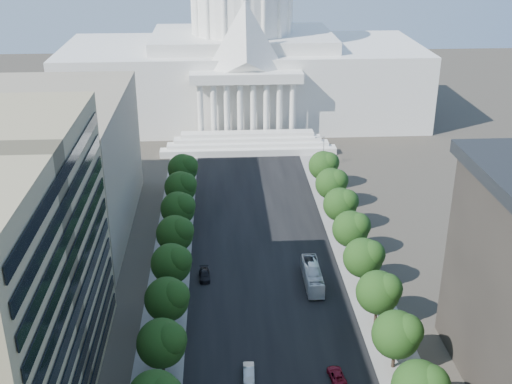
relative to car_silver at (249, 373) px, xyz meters
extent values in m
cube|color=black|center=(4.85, 43.20, -0.80)|extent=(30.00, 260.00, 0.01)
cube|color=gray|center=(-14.15, 43.20, -0.80)|extent=(8.00, 260.00, 0.02)
cube|color=gray|center=(23.85, 43.20, -0.80)|extent=(8.00, 260.00, 0.02)
cube|color=white|center=(4.85, 138.20, 11.70)|extent=(120.00, 50.00, 25.00)
cube|color=white|center=(4.85, 138.20, 26.20)|extent=(60.00, 40.00, 4.00)
cube|color=white|center=(4.85, 111.20, 19.70)|extent=(34.00, 8.00, 3.00)
cylinder|color=white|center=(4.85, 138.20, 36.20)|extent=(32.00, 32.00, 16.00)
cube|color=gray|center=(-43.15, 53.20, 14.20)|extent=(38.00, 52.00, 30.00)
cylinder|color=#33261C|center=(-13.15, 1.20, 0.67)|extent=(0.56, 0.56, 2.94)
sphere|color=black|center=(-13.15, 1.20, 5.37)|extent=(7.60, 7.60, 7.60)
sphere|color=black|center=(-11.82, 0.44, 6.51)|extent=(5.32, 5.32, 5.32)
cylinder|color=#33261C|center=(-13.15, 13.20, 0.67)|extent=(0.56, 0.56, 2.94)
sphere|color=black|center=(-13.15, 13.20, 5.37)|extent=(7.60, 7.60, 7.60)
sphere|color=black|center=(-11.82, 12.44, 6.51)|extent=(5.32, 5.32, 5.32)
cylinder|color=#33261C|center=(-13.15, 25.20, 0.67)|extent=(0.56, 0.56, 2.94)
sphere|color=black|center=(-13.15, 25.20, 5.37)|extent=(7.60, 7.60, 7.60)
sphere|color=black|center=(-11.82, 24.44, 6.51)|extent=(5.32, 5.32, 5.32)
cylinder|color=#33261C|center=(-13.15, 37.20, 0.67)|extent=(0.56, 0.56, 2.94)
sphere|color=black|center=(-13.15, 37.20, 5.37)|extent=(7.60, 7.60, 7.60)
sphere|color=black|center=(-11.82, 36.44, 6.51)|extent=(5.32, 5.32, 5.32)
cylinder|color=#33261C|center=(-13.15, 49.20, 0.67)|extent=(0.56, 0.56, 2.94)
sphere|color=black|center=(-13.15, 49.20, 5.37)|extent=(7.60, 7.60, 7.60)
sphere|color=black|center=(-11.82, 48.44, 6.51)|extent=(5.32, 5.32, 5.32)
cylinder|color=#33261C|center=(-13.15, 61.20, 0.67)|extent=(0.56, 0.56, 2.94)
sphere|color=black|center=(-13.15, 61.20, 5.37)|extent=(7.60, 7.60, 7.60)
sphere|color=black|center=(-11.82, 60.44, 6.51)|extent=(5.32, 5.32, 5.32)
cylinder|color=#33261C|center=(-13.15, 73.20, 0.67)|extent=(0.56, 0.56, 2.94)
sphere|color=black|center=(-13.15, 73.20, 5.37)|extent=(7.60, 7.60, 7.60)
sphere|color=black|center=(-11.82, 72.44, 6.51)|extent=(5.32, 5.32, 5.32)
sphere|color=black|center=(24.18, -11.56, 6.51)|extent=(5.32, 5.32, 5.32)
cylinder|color=#33261C|center=(22.85, 1.20, 0.67)|extent=(0.56, 0.56, 2.94)
sphere|color=black|center=(22.85, 1.20, 5.37)|extent=(7.60, 7.60, 7.60)
sphere|color=black|center=(24.18, 0.44, 6.51)|extent=(5.32, 5.32, 5.32)
cylinder|color=#33261C|center=(22.85, 13.20, 0.67)|extent=(0.56, 0.56, 2.94)
sphere|color=black|center=(22.85, 13.20, 5.37)|extent=(7.60, 7.60, 7.60)
sphere|color=black|center=(24.18, 12.44, 6.51)|extent=(5.32, 5.32, 5.32)
cylinder|color=#33261C|center=(22.85, 25.20, 0.67)|extent=(0.56, 0.56, 2.94)
sphere|color=black|center=(22.85, 25.20, 5.37)|extent=(7.60, 7.60, 7.60)
sphere|color=black|center=(24.18, 24.44, 6.51)|extent=(5.32, 5.32, 5.32)
cylinder|color=#33261C|center=(22.85, 37.20, 0.67)|extent=(0.56, 0.56, 2.94)
sphere|color=black|center=(22.85, 37.20, 5.37)|extent=(7.60, 7.60, 7.60)
sphere|color=black|center=(24.18, 36.44, 6.51)|extent=(5.32, 5.32, 5.32)
cylinder|color=#33261C|center=(22.85, 49.20, 0.67)|extent=(0.56, 0.56, 2.94)
sphere|color=black|center=(22.85, 49.20, 5.37)|extent=(7.60, 7.60, 7.60)
sphere|color=black|center=(24.18, 48.44, 6.51)|extent=(5.32, 5.32, 5.32)
cylinder|color=#33261C|center=(22.85, 61.20, 0.67)|extent=(0.56, 0.56, 2.94)
sphere|color=black|center=(22.85, 61.20, 5.37)|extent=(7.60, 7.60, 7.60)
sphere|color=black|center=(24.18, 60.44, 6.51)|extent=(5.32, 5.32, 5.32)
cylinder|color=#33261C|center=(22.85, 73.20, 0.67)|extent=(0.56, 0.56, 2.94)
sphere|color=black|center=(22.85, 73.20, 5.37)|extent=(7.60, 7.60, 7.60)
sphere|color=black|center=(24.18, 72.44, 6.51)|extent=(5.32, 5.32, 5.32)
cylinder|color=gray|center=(24.15, -11.80, 8.00)|extent=(2.40, 0.14, 0.14)
sphere|color=gray|center=(23.05, -11.80, 7.90)|extent=(0.44, 0.44, 0.44)
cylinder|color=gray|center=(25.35, 13.20, 3.70)|extent=(0.18, 0.18, 9.00)
cylinder|color=gray|center=(24.15, 13.20, 8.00)|extent=(2.40, 0.14, 0.14)
sphere|color=gray|center=(23.05, 13.20, 7.90)|extent=(0.44, 0.44, 0.44)
cylinder|color=gray|center=(25.35, 38.20, 3.70)|extent=(0.18, 0.18, 9.00)
cylinder|color=gray|center=(24.15, 38.20, 8.00)|extent=(2.40, 0.14, 0.14)
sphere|color=gray|center=(23.05, 38.20, 7.90)|extent=(0.44, 0.44, 0.44)
cylinder|color=gray|center=(25.35, 63.20, 3.70)|extent=(0.18, 0.18, 9.00)
cylinder|color=gray|center=(24.15, 63.20, 8.00)|extent=(2.40, 0.14, 0.14)
sphere|color=gray|center=(23.05, 63.20, 7.90)|extent=(0.44, 0.44, 0.44)
cylinder|color=gray|center=(25.35, 88.20, 3.70)|extent=(0.18, 0.18, 9.00)
cylinder|color=gray|center=(24.15, 88.20, 8.00)|extent=(2.40, 0.14, 0.14)
sphere|color=gray|center=(23.05, 88.20, 7.90)|extent=(0.44, 0.44, 0.44)
imported|color=#B9BCC1|center=(0.00, 0.00, 0.00)|extent=(1.84, 4.88, 1.59)
imported|color=maroon|center=(13.45, -1.10, -0.13)|extent=(2.72, 5.03, 1.34)
imported|color=black|center=(-7.22, 29.71, -0.05)|extent=(2.31, 5.21, 1.48)
imported|color=silver|center=(13.58, 26.47, 0.98)|extent=(3.07, 12.77, 3.55)
camera|label=1|loc=(-3.66, -79.11, 65.14)|focal=45.00mm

